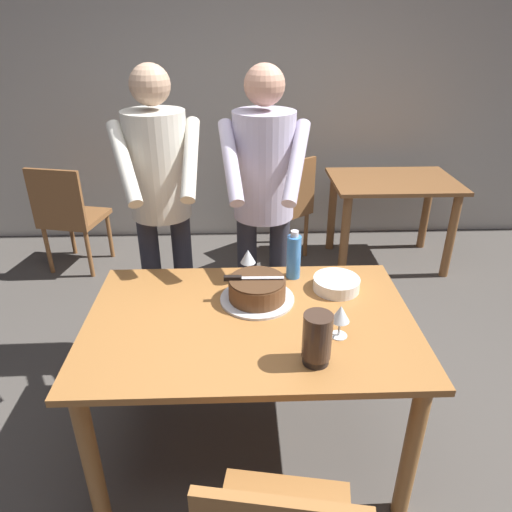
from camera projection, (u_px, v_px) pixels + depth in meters
name	position (u px, v px, depth m)	size (l,w,h in m)	color
ground_plane	(251.00, 442.00, 2.37)	(14.00, 14.00, 0.00)	#4C4742
back_wall	(242.00, 89.00, 4.10)	(10.00, 0.12, 2.70)	#BCB7AD
main_dining_table	(250.00, 340.00, 2.08)	(1.41, 0.93, 0.75)	#9E6633
cake_on_platter	(257.00, 290.00, 2.14)	(0.34, 0.34, 0.11)	silver
cake_knife	(241.00, 278.00, 2.11)	(0.27, 0.03, 0.02)	silver
plate_stack	(336.00, 284.00, 2.23)	(0.22, 0.22, 0.06)	white
wine_glass_near	(340.00, 315.00, 1.87)	(0.08, 0.08, 0.14)	silver
wine_glass_far	(247.00, 257.00, 2.32)	(0.08, 0.08, 0.14)	silver
water_bottle	(294.00, 256.00, 2.30)	(0.07, 0.07, 0.25)	#387AC6
hurricane_lamp	(317.00, 339.00, 1.72)	(0.11, 0.11, 0.21)	black
person_cutting_cake	(264.00, 194.00, 2.48)	(0.47, 0.56, 1.72)	#2D2D38
person_standing_beside	(160.00, 193.00, 2.49)	(0.46, 0.57, 1.72)	#2D2D38
background_table	(391.00, 198.00, 3.87)	(1.00, 0.70, 0.74)	brown
background_chair_0	(69.00, 214.00, 3.78)	(0.53, 0.53, 0.90)	brown
background_chair_1	(283.00, 205.00, 3.97)	(0.62, 0.62, 0.90)	brown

